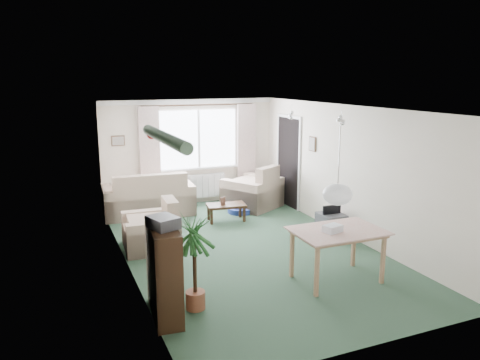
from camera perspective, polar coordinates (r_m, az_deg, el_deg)
name	(u,v)px	position (r m, az deg, el deg)	size (l,w,h in m)	color
ground	(247,249)	(8.10, 0.83, -8.39)	(6.50, 6.50, 0.00)	#2B4935
window	(198,139)	(10.76, -5.08, 5.01)	(1.80, 0.03, 1.30)	white
curtain_rod	(199,105)	(10.61, -5.03, 9.09)	(2.60, 0.03, 0.03)	black
curtain_left	(150,153)	(10.41, -10.94, 3.31)	(0.45, 0.08, 2.00)	beige
curtain_right	(246,147)	(11.10, 0.77, 4.09)	(0.45, 0.08, 2.00)	beige
radiator	(200,186)	(10.92, -4.91, -0.74)	(1.20, 0.10, 0.55)	white
doorway	(289,162)	(10.60, 5.93, 2.14)	(0.03, 0.95, 2.00)	black
pendant_lamp	(337,195)	(5.83, 11.80, -1.75)	(0.36, 0.36, 0.36)	white
tinsel_garland	(165,138)	(4.81, -9.18, 5.09)	(1.60, 1.60, 0.12)	#196626
bauble_cluster_a	(291,113)	(8.98, 6.24, 8.14)	(0.20, 0.20, 0.20)	silver
bauble_cluster_b	(341,117)	(8.12, 12.24, 7.49)	(0.20, 0.20, 0.20)	silver
wall_picture_back	(118,141)	(10.35, -14.65, 4.65)	(0.28, 0.03, 0.22)	brown
wall_picture_right	(312,144)	(9.65, 8.83, 4.36)	(0.03, 0.24, 0.30)	brown
sofa	(148,193)	(10.17, -11.13, -1.52)	(1.87, 0.99, 0.94)	beige
armchair_corner	(252,186)	(10.51, 1.50, -0.74)	(1.09, 1.03, 0.97)	beige
armchair_left	(150,225)	(8.15, -10.87, -5.36)	(0.94, 0.89, 0.84)	#C7B696
coffee_table	(226,212)	(9.58, -1.69, -3.98)	(0.77, 0.43, 0.35)	black
photo_frame	(223,201)	(9.49, -2.09, -2.55)	(0.12, 0.02, 0.16)	brown
bookshelf	(164,271)	(5.86, -9.28, -10.90)	(0.31, 0.94, 1.15)	black
hifi_box	(163,222)	(5.55, -9.36, -5.11)	(0.28, 0.35, 0.14)	#414046
houseplant	(195,262)	(5.94, -5.55, -9.98)	(0.53, 0.53, 1.24)	#216129
dining_table	(337,256)	(6.94, 11.71, -9.04)	(1.18, 0.79, 0.74)	tan
gift_box	(333,229)	(6.70, 11.22, -5.91)	(0.25, 0.18, 0.12)	white
tv_cube	(331,225)	(8.82, 11.05, -5.40)	(0.43, 0.47, 0.43)	#3C3D42
pet_bed	(240,210)	(10.18, 0.04, -3.68)	(0.55, 0.55, 0.11)	navy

